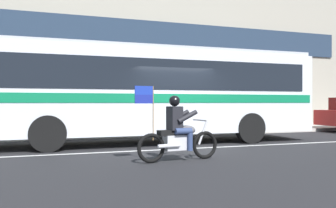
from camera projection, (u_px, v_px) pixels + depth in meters
The scene contains 6 objects.
ground_plane at pixel (176, 146), 11.28m from camera, with size 60.00×60.00×0.00m, color black.
sidewalk_curb at pixel (137, 132), 16.10m from camera, with size 28.00×3.80×0.15m, color #B7B2A8.
lane_center_stripe at pixel (183, 149), 10.72m from camera, with size 26.60×0.14×0.01m, color silver.
transit_bus at pixel (154, 88), 12.27m from camera, with size 11.27×2.64×3.22m.
motorcycle_with_rider at pixel (178, 133), 8.49m from camera, with size 2.19×0.66×1.78m.
fire_hydrant at pixel (264, 121), 16.56m from camera, with size 0.22×0.30×0.75m.
Camera 1 is at (-3.96, -10.56, 1.40)m, focal length 38.04 mm.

